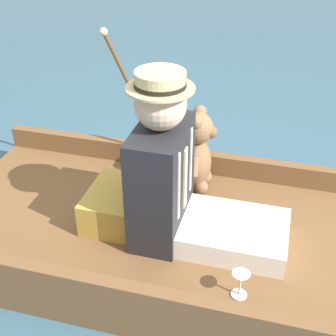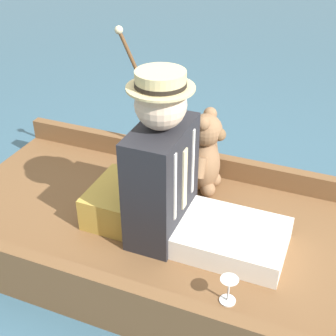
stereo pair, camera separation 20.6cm
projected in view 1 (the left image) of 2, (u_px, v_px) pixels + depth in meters
The scene contains 7 objects.
ground_plane at pixel (182, 252), 2.35m from camera, with size 16.00×16.00×0.00m, color #385B70.
punt_boat at pixel (183, 238), 2.31m from camera, with size 1.12×2.44×0.28m.
seat_cushion at pixel (116, 204), 2.29m from camera, with size 0.36×0.26×0.17m.
seated_person at pixel (179, 181), 2.08m from camera, with size 0.41×0.73×0.80m.
teddy_bear at pixel (197, 152), 2.46m from camera, with size 0.32×0.19×0.46m.
wine_glass at pixel (241, 279), 1.86m from camera, with size 0.07×0.07×0.12m.
walking_cane at pixel (133, 93), 2.49m from camera, with size 0.04×0.39×0.81m.
Camera 1 is at (1.72, 0.40, 1.61)m, focal length 50.00 mm.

